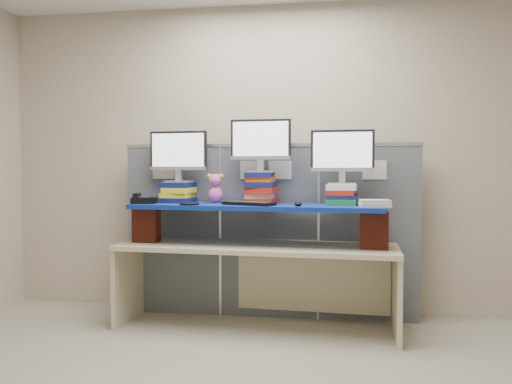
% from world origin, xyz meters
% --- Properties ---
extents(room, '(5.00, 4.00, 2.80)m').
position_xyz_m(room, '(0.00, 0.00, 1.40)').
color(room, beige).
rests_on(room, ground).
extents(cubicle_partition, '(2.60, 0.06, 1.53)m').
position_xyz_m(cubicle_partition, '(-0.00, 1.78, 0.77)').
color(cubicle_partition, '#525860').
rests_on(cubicle_partition, ground).
extents(desk, '(2.31, 0.80, 0.69)m').
position_xyz_m(desk, '(-0.07, 1.45, 0.55)').
color(desk, beige).
rests_on(desk, ground).
extents(brick_pier_left, '(0.22, 0.13, 0.29)m').
position_xyz_m(brick_pier_left, '(-1.00, 1.46, 0.84)').
color(brick_pier_left, maroon).
rests_on(brick_pier_left, desk).
extents(brick_pier_right, '(0.22, 0.13, 0.29)m').
position_xyz_m(brick_pier_right, '(0.86, 1.34, 0.84)').
color(brick_pier_right, maroon).
rests_on(brick_pier_right, desk).
extents(blue_board, '(2.06, 0.63, 0.04)m').
position_xyz_m(blue_board, '(-0.07, 1.45, 1.00)').
color(blue_board, navy).
rests_on(blue_board, brick_pier_left).
extents(book_stack_left, '(0.27, 0.32, 0.17)m').
position_xyz_m(book_stack_left, '(-0.77, 1.61, 1.11)').
color(book_stack_left, navy).
rests_on(book_stack_left, blue_board).
extents(book_stack_center, '(0.27, 0.32, 0.26)m').
position_xyz_m(book_stack_center, '(-0.04, 1.57, 1.15)').
color(book_stack_center, red).
rests_on(book_stack_center, blue_board).
extents(book_stack_right, '(0.27, 0.33, 0.16)m').
position_xyz_m(book_stack_right, '(0.62, 1.53, 1.10)').
color(book_stack_right, '#1E7236').
rests_on(book_stack_right, blue_board).
extents(monitor_left, '(0.51, 0.15, 0.44)m').
position_xyz_m(monitor_left, '(-0.77, 1.61, 1.44)').
color(monitor_left, '#B4B4BA').
rests_on(monitor_left, book_stack_left).
extents(monitor_center, '(0.51, 0.15, 0.44)m').
position_xyz_m(monitor_center, '(-0.04, 1.57, 1.53)').
color(monitor_center, '#B4B4BA').
rests_on(monitor_center, book_stack_center).
extents(monitor_right, '(0.51, 0.15, 0.44)m').
position_xyz_m(monitor_right, '(0.63, 1.53, 1.43)').
color(monitor_right, '#B4B4BA').
rests_on(monitor_right, book_stack_right).
extents(keyboard, '(0.45, 0.30, 0.03)m').
position_xyz_m(keyboard, '(-0.11, 1.35, 1.03)').
color(keyboard, black).
rests_on(keyboard, blue_board).
extents(mouse, '(0.08, 0.12, 0.03)m').
position_xyz_m(mouse, '(0.28, 1.29, 1.04)').
color(mouse, black).
rests_on(mouse, blue_board).
extents(desk_phone, '(0.23, 0.22, 0.09)m').
position_xyz_m(desk_phone, '(-1.02, 1.42, 1.05)').
color(desk_phone, black).
rests_on(desk_phone, blue_board).
extents(headset, '(0.19, 0.19, 0.02)m').
position_xyz_m(headset, '(-0.59, 1.31, 1.03)').
color(headset, black).
rests_on(headset, blue_board).
extents(plush_toy, '(0.15, 0.11, 0.25)m').
position_xyz_m(plush_toy, '(-0.44, 1.59, 1.15)').
color(plush_toy, pink).
rests_on(plush_toy, blue_board).
extents(binder_stack, '(0.24, 0.20, 0.05)m').
position_xyz_m(binder_stack, '(0.86, 1.31, 1.05)').
color(binder_stack, beige).
rests_on(binder_stack, blue_board).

